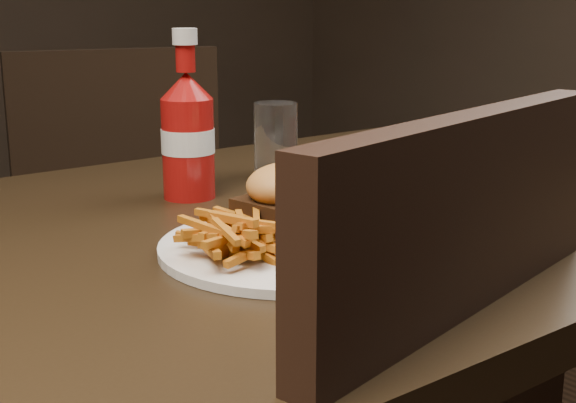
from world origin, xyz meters
TOP-DOWN VIEW (x-y plane):
  - dining_table at (0.00, 0.00)m, footprint 1.20×0.80m
  - chair_far at (0.25, 0.93)m, footprint 0.52×0.52m
  - plate at (-0.03, -0.12)m, footprint 0.27×0.27m
  - sandwich_half_a at (-0.03, -0.11)m, footprint 0.09×0.08m
  - sandwich_half_b at (0.07, -0.13)m, footprint 0.08×0.08m
  - fries_pile at (-0.09, -0.12)m, footprint 0.12×0.12m
  - ketchup_bottle at (0.01, 0.14)m, footprint 0.07×0.07m
  - tumbler at (0.17, 0.18)m, footprint 0.08×0.08m

SIDE VIEW (x-z plane):
  - chair_far at x=0.25m, z-range 0.41..0.45m
  - dining_table at x=0.00m, z-range 0.71..0.75m
  - plate at x=-0.03m, z-range 0.75..0.76m
  - sandwich_half_a at x=-0.03m, z-range 0.76..0.78m
  - sandwich_half_b at x=0.07m, z-range 0.76..0.78m
  - fries_pile at x=-0.09m, z-range 0.76..0.80m
  - tumbler at x=0.17m, z-range 0.76..0.85m
  - ketchup_bottle at x=0.01m, z-range 0.74..0.88m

